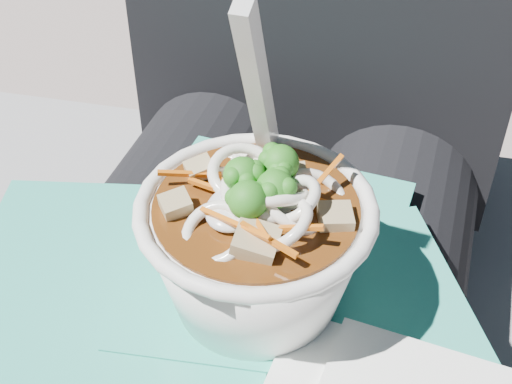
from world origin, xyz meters
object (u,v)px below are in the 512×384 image
(lap, at_px, (226,361))
(udon_bowl, at_px, (257,238))
(person_body, at_px, (263,245))
(plastic_bag, at_px, (241,298))

(lap, height_order, udon_bowl, udon_bowl)
(lap, height_order, person_body, person_body)
(plastic_bag, height_order, udon_bowl, udon_bowl)
(person_body, distance_m, plastic_bag, 0.11)
(person_body, relative_size, udon_bowl, 5.02)
(plastic_bag, relative_size, udon_bowl, 1.96)
(person_body, relative_size, plastic_bag, 2.56)
(person_body, xyz_separation_m, plastic_bag, (0.02, -0.10, 0.05))
(lap, bearing_deg, plastic_bag, -26.39)
(plastic_bag, bearing_deg, lap, 153.61)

